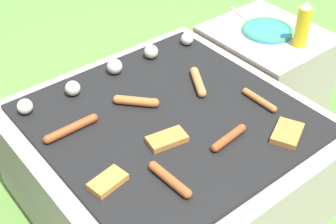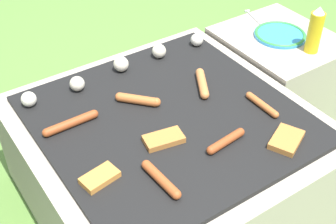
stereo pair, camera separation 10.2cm
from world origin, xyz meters
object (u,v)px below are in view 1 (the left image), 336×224
Objects in this scene: plate_colorful at (268,30)px; fork_utensil at (241,15)px; condiment_bottle at (303,25)px; sausage_front_center at (71,128)px.

fork_utensil is (0.02, 0.18, -0.01)m from plate_colorful.
sausage_front_center is at bearing 173.69° from condiment_bottle.
sausage_front_center is 1.01× the size of condiment_bottle.
plate_colorful reaches higher than fork_utensil.
condiment_bottle reaches higher than fork_utensil.
fork_utensil is at bearing 12.49° from sausage_front_center.
fork_utensil is at bearing 84.34° from plate_colorful.
sausage_front_center is at bearing -167.51° from fork_utensil.
condiment_bottle is (0.02, -0.16, 0.08)m from plate_colorful.
plate_colorful is 0.18m from fork_utensil.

